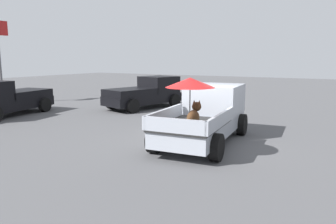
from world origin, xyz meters
name	(u,v)px	position (x,y,z in m)	size (l,w,h in m)	color
ground_plane	(203,143)	(0.00, 0.00, 0.00)	(80.00, 80.00, 0.00)	#4C4C4F
pickup_truck_main	(207,113)	(0.37, 0.02, 0.99)	(5.20, 2.63, 2.35)	black
pickup_truck_red	(147,93)	(5.80, 6.10, 0.87)	(5.10, 3.12, 1.80)	black
pickup_truck_far	(3,99)	(-0.12, 10.79, 0.87)	(5.00, 2.69, 1.80)	black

